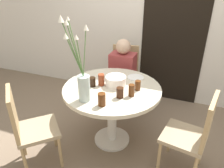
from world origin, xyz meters
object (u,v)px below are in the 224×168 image
drink_glass_4 (92,82)px  person_guest (123,78)px  drink_glass_1 (120,93)px  drink_glass_3 (132,90)px  birthday_cake (116,81)px  flower_vase (82,79)px  drink_glass_0 (102,99)px  chair_right_flank (28,125)px  chair_left_flank (124,73)px  side_plate (136,77)px  drink_glass_5 (101,80)px  drink_glass_2 (138,85)px  chair_near_front (194,132)px

drink_glass_4 → person_guest: size_ratio=0.10×
drink_glass_1 → person_guest: bearing=106.3°
drink_glass_3 → person_guest: (-0.36, 0.83, -0.30)m
birthday_cake → flower_vase: bearing=-116.0°
drink_glass_0 → chair_right_flank: bearing=-158.9°
drink_glass_1 → chair_left_flank: bearing=105.3°
drink_glass_3 → person_guest: size_ratio=0.12×
chair_left_flank → drink_glass_1: (0.29, -1.06, 0.28)m
chair_right_flank → drink_glass_4: chair_right_flank is taller
birthday_cake → flower_vase: size_ratio=0.27×
flower_vase → drink_glass_3: bearing=29.9°
drink_glass_1 → side_plate: bearing=86.8°
chair_right_flank → drink_glass_5: bearing=-83.4°
chair_right_flank → drink_glass_0: size_ratio=7.11×
flower_vase → drink_glass_2: (0.44, 0.38, -0.17)m
drink_glass_5 → person_guest: person_guest is taller
flower_vase → drink_glass_1: bearing=28.2°
drink_glass_1 → person_guest: 0.98m
chair_near_front → drink_glass_3: bearing=-85.2°
drink_glass_1 → drink_glass_3: drink_glass_3 is taller
chair_near_front → drink_glass_1: 0.79m
flower_vase → side_plate: 0.78m
drink_glass_1 → drink_glass_4: 0.38m
drink_glass_5 → person_guest: size_ratio=0.12×
drink_glass_0 → drink_glass_2: (0.23, 0.41, -0.01)m
drink_glass_0 → chair_near_front: bearing=13.2°
side_plate → drink_glass_2: 0.30m
drink_glass_2 → drink_glass_4: drink_glass_2 is taller
chair_near_front → drink_glass_3: 0.71m
birthday_cake → flower_vase: 0.47m
drink_glass_0 → drink_glass_5: (-0.17, 0.37, 0.00)m
chair_near_front → birthday_cake: (-0.86, 0.22, 0.28)m
drink_glass_4 → flower_vase: bearing=-82.0°
chair_near_front → person_guest: bearing=-121.2°
drink_glass_4 → person_guest: (0.09, 0.78, -0.29)m
chair_near_front → drink_glass_1: (-0.74, -0.00, 0.28)m
chair_right_flank → drink_glass_1: chair_right_flank is taller
drink_glass_4 → drink_glass_5: 0.10m
chair_near_front → drink_glass_5: bearing=-89.1°
drink_glass_2 → drink_glass_5: (-0.40, -0.04, 0.01)m
chair_near_front → side_plate: chair_near_front is taller
chair_near_front → chair_left_flank: bearing=-125.1°
chair_left_flank → flower_vase: bearing=-100.3°
chair_near_front → birthday_cake: size_ratio=4.07×
side_plate → chair_left_flank: bearing=119.1°
drink_glass_3 → person_guest: bearing=113.5°
chair_right_flank → drink_glass_2: (0.92, 0.68, 0.28)m
chair_near_front → drink_glass_5: (-1.01, 0.18, 0.29)m
drink_glass_2 → side_plate: bearing=109.3°
chair_right_flank → side_plate: size_ratio=4.64×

